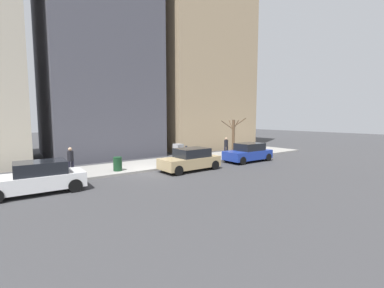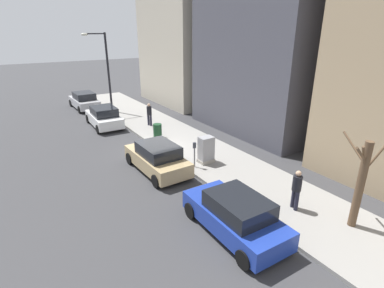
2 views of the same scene
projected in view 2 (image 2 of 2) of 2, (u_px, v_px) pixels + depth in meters
The scene contains 13 objects.
ground_plane at pixel (158, 151), 18.05m from camera, with size 120.00×120.00×0.00m, color #38383A.
sidewalk at pixel (187, 143), 19.03m from camera, with size 4.00×36.00×0.15m, color gray.
parked_car_blue at pixel (235, 215), 10.54m from camera, with size 1.97×4.22×1.52m.
parked_car_tan at pixel (157, 158), 15.25m from camera, with size 2.00×4.24×1.52m.
parked_car_white at pixel (104, 117), 22.39m from camera, with size 2.04×4.25×1.52m.
parked_car_silver at pixel (84, 101), 27.51m from camera, with size 2.02×4.25×1.52m.
parking_meter at pixel (194, 152), 15.33m from camera, with size 0.14×0.10×1.35m.
utility_box at pixel (206, 150), 15.94m from camera, with size 0.83×0.61×1.43m.
streetlamp at pixel (105, 66), 24.73m from camera, with size 1.97×0.32×6.50m.
bare_tree at pixel (361, 182), 10.35m from camera, with size 2.21×1.55×3.46m.
trash_bin at pixel (158, 131), 19.78m from camera, with size 0.56×0.56×0.90m, color #14381E.
pedestrian_near_meter at pixel (297, 188), 11.66m from camera, with size 0.36×0.39×1.66m.
pedestrian_midblock at pixel (149, 113), 22.06m from camera, with size 0.36×0.38×1.66m.
Camera 2 is at (-7.27, -15.18, 6.85)m, focal length 28.00 mm.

